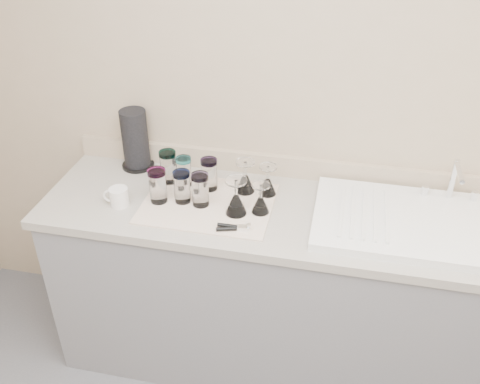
% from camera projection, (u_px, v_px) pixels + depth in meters
% --- Properties ---
extents(room_envelope, '(3.54, 3.50, 2.52)m').
position_uv_depth(room_envelope, '(192.00, 286.00, 0.91)').
color(room_envelope, '#545459').
rests_on(room_envelope, ground).
extents(counter_unit, '(2.06, 0.62, 0.90)m').
position_uv_depth(counter_unit, '(277.00, 289.00, 2.50)').
color(counter_unit, slate).
rests_on(counter_unit, ground).
extents(sink_unit, '(0.82, 0.50, 0.22)m').
position_uv_depth(sink_unit, '(417.00, 222.00, 2.15)').
color(sink_unit, white).
rests_on(sink_unit, counter_unit).
extents(dish_towel, '(0.55, 0.42, 0.01)m').
position_uv_depth(dish_towel, '(208.00, 203.00, 2.29)').
color(dish_towel, white).
rests_on(dish_towel, counter_unit).
extents(tumbler_teal, '(0.08, 0.08, 0.15)m').
position_uv_depth(tumbler_teal, '(168.00, 166.00, 2.39)').
color(tumbler_teal, white).
rests_on(tumbler_teal, dish_towel).
extents(tumbler_cyan, '(0.07, 0.07, 0.14)m').
position_uv_depth(tumbler_cyan, '(184.00, 171.00, 2.37)').
color(tumbler_cyan, white).
rests_on(tumbler_cyan, dish_towel).
extents(tumbler_purple, '(0.07, 0.07, 0.15)m').
position_uv_depth(tumbler_purple, '(209.00, 174.00, 2.34)').
color(tumbler_purple, white).
rests_on(tumbler_purple, dish_towel).
extents(tumbler_magenta, '(0.08, 0.08, 0.15)m').
position_uv_depth(tumbler_magenta, '(158.00, 185.00, 2.26)').
color(tumbler_magenta, white).
rests_on(tumbler_magenta, dish_towel).
extents(tumbler_blue, '(0.07, 0.07, 0.14)m').
position_uv_depth(tumbler_blue, '(182.00, 186.00, 2.26)').
color(tumbler_blue, white).
rests_on(tumbler_blue, dish_towel).
extents(tumbler_lavender, '(0.07, 0.07, 0.15)m').
position_uv_depth(tumbler_lavender, '(200.00, 189.00, 2.24)').
color(tumbler_lavender, white).
rests_on(tumbler_lavender, dish_towel).
extents(goblet_back_left, '(0.08, 0.08, 0.15)m').
position_uv_depth(goblet_back_left, '(245.00, 181.00, 2.34)').
color(goblet_back_left, white).
rests_on(goblet_back_left, dish_towel).
extents(goblet_back_right, '(0.08, 0.08, 0.14)m').
position_uv_depth(goblet_back_right, '(268.00, 184.00, 2.32)').
color(goblet_back_right, white).
rests_on(goblet_back_right, dish_towel).
extents(goblet_front_left, '(0.09, 0.09, 0.16)m').
position_uv_depth(goblet_front_left, '(236.00, 202.00, 2.20)').
color(goblet_front_left, white).
rests_on(goblet_front_left, dish_towel).
extents(goblet_front_right, '(0.08, 0.08, 0.13)m').
position_uv_depth(goblet_front_right, '(260.00, 203.00, 2.21)').
color(goblet_front_right, white).
rests_on(goblet_front_right, dish_towel).
extents(can_opener, '(0.14, 0.06, 0.02)m').
position_uv_depth(can_opener, '(234.00, 228.00, 2.12)').
color(can_opener, silver).
rests_on(can_opener, dish_towel).
extents(white_mug, '(0.11, 0.08, 0.08)m').
position_uv_depth(white_mug, '(118.00, 197.00, 2.27)').
color(white_mug, silver).
rests_on(white_mug, counter_unit).
extents(paper_towel_roll, '(0.15, 0.15, 0.29)m').
position_uv_depth(paper_towel_roll, '(135.00, 140.00, 2.49)').
color(paper_towel_roll, black).
rests_on(paper_towel_roll, counter_unit).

